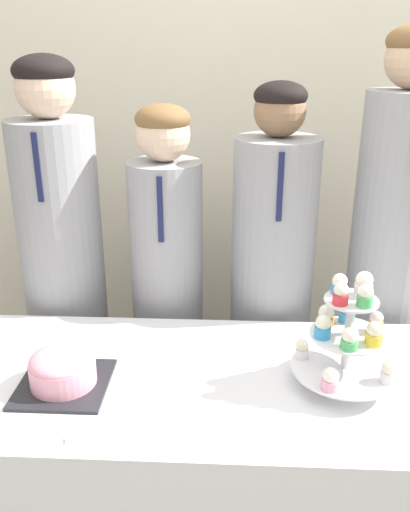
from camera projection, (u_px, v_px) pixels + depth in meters
The scene contains 9 objects.
wall_back at pixel (228, 101), 2.23m from camera, with size 9.00×0.06×2.70m.
table at pixel (219, 476), 1.64m from camera, with size 1.77×0.67×0.71m.
round_cake at pixel (63, 369), 1.45m from camera, with size 0.24×0.24×0.11m.
cake_knife at pixel (99, 435), 1.29m from camera, with size 0.23×0.10×0.01m.
cupcake_stand at pixel (348, 334), 1.42m from camera, with size 0.29×0.29×0.32m.
student_0 at pixel (65, 284), 2.01m from camera, with size 0.29×0.30×1.54m.
student_1 at pixel (168, 302), 2.01m from camera, with size 0.26×0.26×1.39m.
student_2 at pixel (271, 300), 1.99m from camera, with size 0.29×0.30×1.46m.
student_3 at pixel (386, 279), 1.93m from camera, with size 0.27×0.28×1.63m.
Camera 1 is at (0.02, -0.94, 1.58)m, focal length 38.00 mm.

